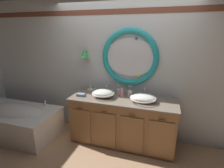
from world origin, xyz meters
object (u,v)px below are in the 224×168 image
at_px(toothbrush_holder_right, 130,93).
at_px(folded_hand_towel, 81,95).
at_px(bathtub, 15,119).
at_px(toiletry_basket, 91,90).
at_px(sink_basin_left, 103,93).
at_px(toothbrush_holder_left, 119,91).
at_px(soap_dispenser, 122,93).
at_px(sink_basin_right, 143,98).

relative_size(toothbrush_holder_right, folded_hand_towel, 1.34).
relative_size(bathtub, toiletry_basket, 13.51).
distance_m(bathtub, sink_basin_left, 1.89).
xyz_separation_m(bathtub, toothbrush_holder_left, (1.99, 0.57, 0.60)).
relative_size(toothbrush_holder_left, soap_dispenser, 1.14).
distance_m(sink_basin_right, toothbrush_holder_right, 0.32).
xyz_separation_m(toothbrush_holder_left, toothbrush_holder_right, (0.21, -0.03, 0.00)).
height_order(bathtub, toothbrush_holder_right, toothbrush_holder_right).
distance_m(toothbrush_holder_right, toiletry_basket, 0.78).
bearing_deg(sink_basin_left, sink_basin_right, 0.00).
bearing_deg(soap_dispenser, sink_basin_left, -159.52).
xyz_separation_m(sink_basin_left, toothbrush_holder_left, (0.24, 0.22, -0.01)).
relative_size(sink_basin_right, soap_dispenser, 2.60).
relative_size(sink_basin_left, toothbrush_holder_left, 2.10).
xyz_separation_m(sink_basin_right, soap_dispenser, (-0.40, 0.12, 0.01)).
height_order(sink_basin_left, toothbrush_holder_right, toothbrush_holder_right).
relative_size(toothbrush_holder_left, toothbrush_holder_right, 0.95).
xyz_separation_m(bathtub, soap_dispenser, (2.06, 0.47, 0.62)).
bearing_deg(soap_dispenser, toothbrush_holder_left, 124.98).
bearing_deg(folded_hand_towel, toiletry_basket, 76.97).
distance_m(sink_basin_right, folded_hand_towel, 1.12).
xyz_separation_m(soap_dispenser, toiletry_basket, (-0.64, 0.12, -0.04)).
relative_size(bathtub, toothbrush_holder_left, 8.89).
relative_size(sink_basin_left, sink_basin_right, 0.92).
bearing_deg(sink_basin_right, sink_basin_left, 180.00).
xyz_separation_m(sink_basin_left, soap_dispenser, (0.31, 0.12, 0.00)).
height_order(sink_basin_right, toothbrush_holder_right, toothbrush_holder_right).
height_order(sink_basin_left, soap_dispenser, soap_dispenser).
xyz_separation_m(sink_basin_left, toothbrush_holder_right, (0.45, 0.19, -0.01)).
distance_m(toothbrush_holder_left, toiletry_basket, 0.57).
distance_m(folded_hand_towel, toiletry_basket, 0.31).
distance_m(sink_basin_right, toiletry_basket, 1.07).
bearing_deg(sink_basin_right, soap_dispenser, 163.80).
relative_size(sink_basin_right, folded_hand_towel, 2.90).
bearing_deg(toothbrush_holder_right, sink_basin_left, -156.59).
distance_m(sink_basin_left, soap_dispenser, 0.33).
bearing_deg(toothbrush_holder_right, sink_basin_right, -36.62).
bearing_deg(toothbrush_holder_right, bathtub, -166.07).
distance_m(sink_basin_left, sink_basin_right, 0.71).
bearing_deg(sink_basin_left, bathtub, -168.65).
bearing_deg(sink_basin_left, folded_hand_towel, -170.28).
xyz_separation_m(sink_basin_right, toothbrush_holder_left, (-0.47, 0.22, -0.01)).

